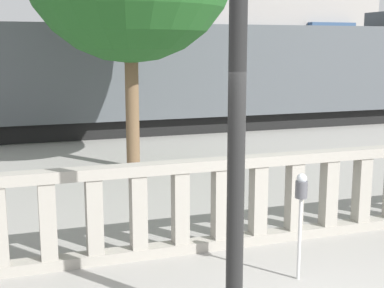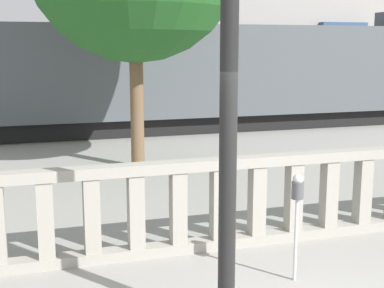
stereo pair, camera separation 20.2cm
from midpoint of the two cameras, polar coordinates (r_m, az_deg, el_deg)
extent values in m
cube|color=#9E998E|center=(7.55, 4.23, -10.19)|extent=(12.73, 0.24, 0.14)
cube|color=#9E998E|center=(7.23, 4.35, -1.94)|extent=(12.73, 0.24, 0.14)
cube|color=#9E998E|center=(6.83, -15.97, -7.90)|extent=(0.20, 0.20, 0.97)
cube|color=#9E998E|center=(6.87, -11.22, -7.57)|extent=(0.20, 0.20, 0.97)
cube|color=#9E998E|center=(6.96, -6.57, -7.20)|extent=(0.20, 0.20, 0.97)
cube|color=#9E998E|center=(7.09, -2.08, -6.80)|extent=(0.20, 0.20, 0.97)
cube|color=#9E998E|center=(7.27, 2.22, -6.37)|extent=(0.20, 0.20, 0.97)
cube|color=#9E998E|center=(7.48, 6.29, -5.93)|extent=(0.20, 0.20, 0.97)
cube|color=#9E998E|center=(7.73, 10.11, -5.50)|extent=(0.20, 0.20, 0.97)
cube|color=#9E998E|center=(8.01, 13.68, -5.07)|extent=(0.20, 0.20, 0.97)
cube|color=#9E998E|center=(8.32, 16.98, -4.65)|extent=(0.20, 0.20, 0.97)
cylinder|color=black|center=(4.88, 3.76, 14.62)|extent=(0.17, 0.17, 5.77)
cylinder|color=silver|center=(6.46, 10.50, -9.93)|extent=(0.04, 0.04, 1.00)
cylinder|color=#4C4C51|center=(6.27, 10.68, -4.80)|extent=(0.14, 0.14, 0.20)
sphere|color=#B2B7BC|center=(6.24, 10.72, -3.65)|extent=(0.12, 0.12, 0.12)
cube|color=black|center=(16.88, -13.88, 1.85)|extent=(28.65, 2.29, 0.55)
cube|color=#4C5156|center=(16.71, -14.13, 7.51)|extent=(29.24, 2.86, 2.79)
cube|color=black|center=(30.06, -7.84, 5.75)|extent=(27.75, 2.47, 0.55)
cube|color=navy|center=(29.97, -7.93, 9.03)|extent=(28.32, 3.09, 2.89)
cube|color=navy|center=(34.67, 13.49, 11.93)|extent=(3.00, 2.78, 0.60)
cylinder|color=brown|center=(11.97, -6.88, 4.35)|extent=(0.30, 0.30, 2.92)
camera|label=1|loc=(0.10, -90.72, -0.13)|focal=50.00mm
camera|label=2|loc=(0.10, 89.28, 0.13)|focal=50.00mm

